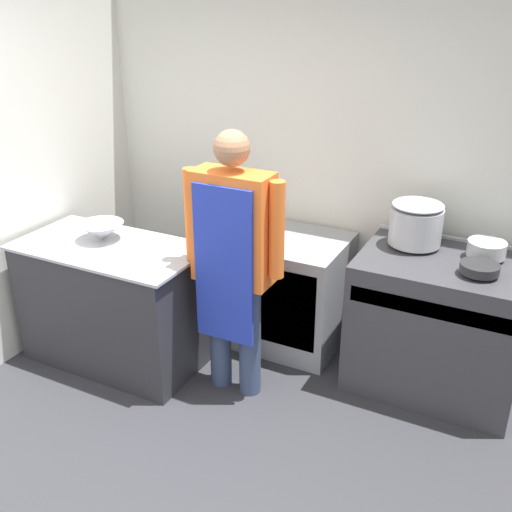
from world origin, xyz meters
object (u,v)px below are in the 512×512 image
at_px(stove, 437,324).
at_px(saute_pan, 480,268).
at_px(stock_pot, 416,222).
at_px(sauce_pot, 486,249).
at_px(mixing_bowl, 102,231).
at_px(fridge_unit, 294,292).
at_px(person_cook, 233,252).

xyz_separation_m(stove, saute_pan, (0.21, -0.13, 0.50)).
bearing_deg(stock_pot, sauce_pot, -0.00).
bearing_deg(sauce_pot, mixing_bowl, -162.03).
bearing_deg(mixing_bowl, fridge_unit, 31.75).
bearing_deg(mixing_bowl, sauce_pot, 17.97).
xyz_separation_m(stove, fridge_unit, (-1.03, 0.06, -0.04)).
height_order(mixing_bowl, saute_pan, mixing_bowl).
height_order(person_cook, stock_pot, person_cook).
bearing_deg(sauce_pot, saute_pan, -90.00).
xyz_separation_m(saute_pan, sauce_pot, (0.00, 0.26, 0.02)).
height_order(stove, sauce_pot, sauce_pot).
bearing_deg(fridge_unit, stock_pot, 5.02).
bearing_deg(person_cook, fridge_unit, 81.12).
relative_size(mixing_bowl, saute_pan, 1.36).
relative_size(saute_pan, sauce_pot, 0.97).
xyz_separation_m(fridge_unit, stock_pot, (0.80, 0.07, 0.66)).
bearing_deg(stove, sauce_pot, 32.45).
distance_m(person_cook, saute_pan, 1.44).
relative_size(mixing_bowl, sauce_pot, 1.32).
height_order(stove, stock_pot, stock_pot).
relative_size(person_cook, sauce_pot, 7.37).
distance_m(stove, saute_pan, 0.55).
bearing_deg(saute_pan, person_cook, -159.27).
bearing_deg(fridge_unit, sauce_pot, 3.24).
bearing_deg(stove, saute_pan, -32.00).
xyz_separation_m(fridge_unit, person_cook, (-0.11, -0.70, 0.57)).
xyz_separation_m(fridge_unit, sauce_pot, (1.24, 0.07, 0.56)).
distance_m(stove, fridge_unit, 1.04).
bearing_deg(saute_pan, sauce_pot, 90.00).
bearing_deg(sauce_pot, fridge_unit, -176.76).
height_order(person_cook, saute_pan, person_cook).
bearing_deg(stove, stock_pot, 150.53).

